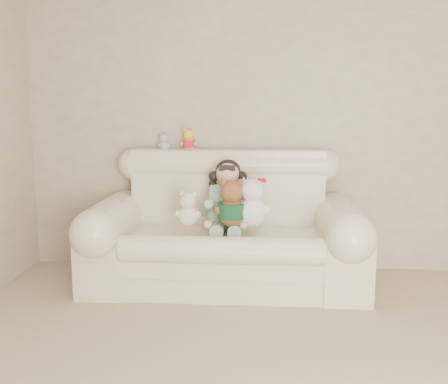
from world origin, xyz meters
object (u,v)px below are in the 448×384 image
brown_teddy (232,198)px  cream_teddy (188,205)px  sofa (225,220)px  white_cat (253,197)px  seated_child (228,195)px

brown_teddy → cream_teddy: bearing=173.6°
brown_teddy → sofa: bearing=107.2°
white_cat → brown_teddy: bearing=168.2°
white_cat → cream_teddy: size_ratio=1.42×
sofa → seated_child: bearing=78.8°
sofa → seated_child: 0.20m
seated_child → cream_teddy: size_ratio=1.84×
sofa → white_cat: sofa is taller
white_cat → cream_teddy: white_cat is taller
brown_teddy → seated_child: bearing=94.4°
brown_teddy → white_cat: white_cat is taller
sofa → cream_teddy: 0.33m
seated_child → white_cat: (0.20, -0.20, 0.02)m
brown_teddy → cream_teddy: 0.33m
seated_child → white_cat: bearing=-41.4°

